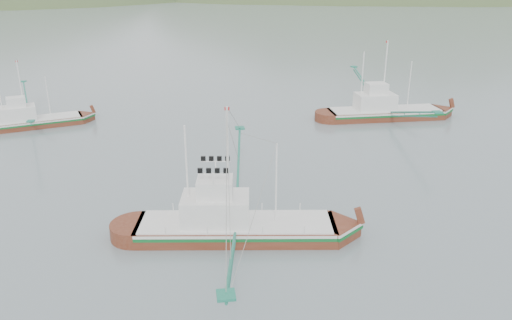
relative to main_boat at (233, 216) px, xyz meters
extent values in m
plane|color=slate|center=(2.89, 1.80, -1.79)|extent=(1200.00, 1200.00, 0.00)
cube|color=#592412|center=(0.21, -0.03, -1.59)|extent=(15.45, 6.05, 2.01)
cube|color=silver|center=(0.21, -0.03, -0.73)|extent=(15.17, 6.09, 0.22)
cube|color=#0D6026|center=(0.21, -0.03, -0.98)|extent=(15.17, 6.11, 0.22)
cube|color=silver|center=(0.21, -0.03, -0.53)|extent=(14.68, 5.75, 0.12)
cube|color=silver|center=(-1.28, 0.18, 0.52)|extent=(5.41, 3.87, 2.21)
cube|color=silver|center=(-1.28, 0.18, 2.33)|extent=(2.89, 2.55, 1.40)
cylinder|color=white|center=(-0.28, 0.04, 3.93)|extent=(0.16, 0.16, 9.03)
cylinder|color=white|center=(-3.26, 0.46, 3.25)|extent=(0.14, 0.14, 7.67)
cylinder|color=white|center=(3.19, -0.44, 2.58)|extent=(0.12, 0.12, 6.32)
cube|color=#592412|center=(24.07, 29.79, -1.58)|extent=(15.60, 4.21, 2.08)
cube|color=silver|center=(24.07, 29.79, -0.70)|extent=(15.29, 4.29, 0.23)
cube|color=#0D6026|center=(24.07, 29.79, -0.96)|extent=(15.29, 4.32, 0.23)
cube|color=silver|center=(24.07, 29.79, -0.49)|extent=(14.82, 4.00, 0.12)
cube|color=silver|center=(22.51, 29.80, 0.60)|extent=(5.21, 3.34, 2.29)
cube|color=silver|center=(22.51, 29.80, 2.47)|extent=(2.71, 2.30, 1.45)
cylinder|color=white|center=(23.55, 29.80, 4.13)|extent=(0.17, 0.17, 9.35)
cylinder|color=white|center=(20.43, 29.81, 3.43)|extent=(0.15, 0.15, 7.95)
cylinder|color=white|center=(27.19, 29.78, 2.73)|extent=(0.12, 0.12, 6.54)
cube|color=#592412|center=(-23.22, 32.56, -1.62)|extent=(13.24, 7.04, 1.71)
cube|color=silver|center=(-23.22, 32.56, -0.89)|extent=(13.01, 7.03, 0.19)
cube|color=#0D6026|center=(-23.22, 32.56, -1.10)|extent=(13.02, 7.05, 0.19)
cube|color=silver|center=(-23.22, 32.56, -0.72)|extent=(12.58, 6.69, 0.10)
cube|color=silver|center=(-24.44, 32.18, 0.18)|extent=(4.88, 3.87, 1.88)
cube|color=silver|center=(-24.44, 32.18, 1.71)|extent=(2.67, 2.45, 1.19)
cylinder|color=white|center=(-23.62, 32.43, 3.08)|extent=(0.14, 0.14, 7.68)
cylinder|color=white|center=(-26.07, 31.68, 2.50)|extent=(0.12, 0.12, 6.53)
cylinder|color=white|center=(-20.77, 33.32, 1.93)|extent=(0.10, 0.10, 5.38)
camera|label=1|loc=(-3.13, -33.48, 17.15)|focal=35.00mm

